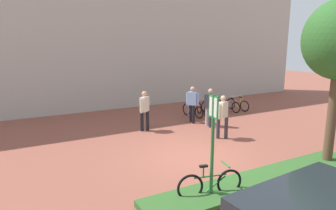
% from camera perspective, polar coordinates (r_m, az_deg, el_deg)
% --- Properties ---
extents(ground_plane, '(60.00, 60.00, 0.00)m').
position_cam_1_polar(ground_plane, '(9.99, 5.07, -9.87)').
color(ground_plane, brown).
extents(building_facade, '(28.00, 1.20, 10.00)m').
position_cam_1_polar(building_facade, '(17.49, -11.61, 15.82)').
color(building_facade, '#B2ADA3').
rests_on(building_facade, ground).
extents(planter_strip, '(7.00, 1.10, 0.16)m').
position_cam_1_polar(planter_strip, '(8.58, 17.88, -13.58)').
color(planter_strip, '#336028').
rests_on(planter_strip, ground).
extents(parking_sign_post, '(0.08, 0.36, 2.54)m').
position_cam_1_polar(parking_sign_post, '(6.91, 8.61, -5.28)').
color(parking_sign_post, '#2D7238').
rests_on(parking_sign_post, ground).
extents(bike_at_sign, '(1.65, 0.50, 0.86)m').
position_cam_1_polar(bike_at_sign, '(7.45, 8.12, -14.81)').
color(bike_at_sign, black).
rests_on(bike_at_sign, ground).
extents(bike_rack_cluster, '(3.76, 1.64, 0.83)m').
position_cam_1_polar(bike_rack_cluster, '(16.11, 9.27, -0.38)').
color(bike_rack_cluster, '#99999E').
rests_on(bike_rack_cluster, ground).
extents(bollard_steel, '(0.16, 0.16, 0.90)m').
position_cam_1_polar(bollard_steel, '(13.65, 7.52, -2.04)').
color(bollard_steel, '#ADADB2').
rests_on(bollard_steel, ground).
extents(person_casual_tan, '(0.44, 0.48, 1.72)m').
position_cam_1_polar(person_casual_tan, '(13.94, 4.72, 0.54)').
color(person_casual_tan, black).
rests_on(person_casual_tan, ground).
extents(person_shirt_white, '(0.58, 0.37, 1.72)m').
position_cam_1_polar(person_shirt_white, '(11.71, 10.48, -1.75)').
color(person_shirt_white, '#2D2D38').
rests_on(person_shirt_white, ground).
extents(person_suited_navy, '(0.40, 0.54, 1.72)m').
position_cam_1_polar(person_suited_navy, '(13.39, 8.13, 0.01)').
color(person_suited_navy, '#2D2D38').
rests_on(person_suited_navy, ground).
extents(person_shirt_blue, '(0.52, 0.42, 1.72)m').
position_cam_1_polar(person_shirt_blue, '(12.59, -4.54, -0.65)').
color(person_shirt_blue, black).
rests_on(person_shirt_blue, ground).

